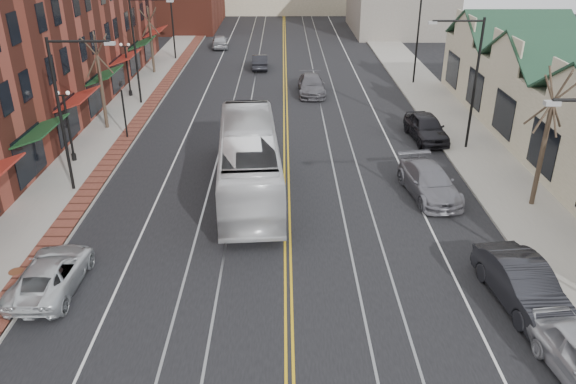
{
  "coord_description": "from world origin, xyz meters",
  "views": [
    {
      "loc": [
        -0.18,
        -11.44,
        13.12
      ],
      "look_at": [
        0.03,
        11.6,
        2.0
      ],
      "focal_mm": 35.0,
      "sensor_mm": 36.0,
      "label": 1
    }
  ],
  "objects_px": {
    "parked_car_c": "(429,182)",
    "parked_car_d": "(426,127)",
    "transit_bus": "(249,160)",
    "parked_suv": "(51,274)",
    "parked_car_b": "(523,284)"
  },
  "relations": [
    {
      "from": "transit_bus",
      "to": "parked_car_b",
      "type": "height_order",
      "value": "transit_bus"
    },
    {
      "from": "parked_suv",
      "to": "parked_car_d",
      "type": "height_order",
      "value": "parked_car_d"
    },
    {
      "from": "transit_bus",
      "to": "parked_car_c",
      "type": "relative_size",
      "value": 2.35
    },
    {
      "from": "parked_car_c",
      "to": "parked_car_d",
      "type": "bearing_deg",
      "value": 70.62
    },
    {
      "from": "parked_suv",
      "to": "parked_car_c",
      "type": "xyz_separation_m",
      "value": [
        16.8,
        8.25,
        0.11
      ]
    },
    {
      "from": "transit_bus",
      "to": "parked_car_d",
      "type": "relative_size",
      "value": 2.55
    },
    {
      "from": "parked_suv",
      "to": "parked_car_d",
      "type": "distance_m",
      "value": 25.02
    },
    {
      "from": "transit_bus",
      "to": "parked_car_c",
      "type": "height_order",
      "value": "transit_bus"
    },
    {
      "from": "parked_suv",
      "to": "parked_car_b",
      "type": "xyz_separation_m",
      "value": [
        18.09,
        -1.12,
        0.17
      ]
    },
    {
      "from": "parked_suv",
      "to": "parked_car_d",
      "type": "xyz_separation_m",
      "value": [
        18.6,
        16.73,
        0.17
      ]
    },
    {
      "from": "parked_car_c",
      "to": "transit_bus",
      "type": "bearing_deg",
      "value": 168.55
    },
    {
      "from": "parked_car_b",
      "to": "parked_car_d",
      "type": "height_order",
      "value": "parked_car_b"
    },
    {
      "from": "transit_bus",
      "to": "parked_suv",
      "type": "distance_m",
      "value": 11.58
    },
    {
      "from": "transit_bus",
      "to": "parked_car_b",
      "type": "xyz_separation_m",
      "value": [
        10.79,
        -10.04,
        -0.92
      ]
    },
    {
      "from": "transit_bus",
      "to": "parked_suv",
      "type": "bearing_deg",
      "value": 46.54
    }
  ]
}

